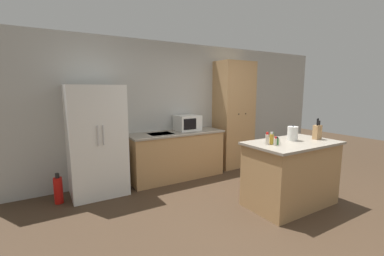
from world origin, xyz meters
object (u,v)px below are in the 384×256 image
at_px(knife_block, 317,132).
at_px(pantry_cabinet, 234,115).
at_px(spice_bottle_short_red, 267,139).
at_px(spice_bottle_orange_cap, 271,139).
at_px(spice_bottle_tall_dark, 275,141).
at_px(spice_bottle_pale_salt, 278,140).
at_px(kettle, 293,134).
at_px(spice_bottle_green_herb, 277,141).
at_px(fire_extinguisher, 58,190).
at_px(spice_bottle_amber_oil, 272,138).
at_px(microwave, 187,123).
at_px(refrigerator, 96,141).

bearing_deg(knife_block, pantry_cabinet, 88.20).
relative_size(spice_bottle_short_red, spice_bottle_orange_cap, 0.98).
relative_size(pantry_cabinet, knife_block, 7.05).
bearing_deg(spice_bottle_tall_dark, spice_bottle_pale_salt, 32.86).
distance_m(pantry_cabinet, kettle, 1.95).
distance_m(spice_bottle_green_herb, spice_bottle_orange_cap, 0.08).
height_order(pantry_cabinet, spice_bottle_short_red, pantry_cabinet).
xyz_separation_m(knife_block, spice_bottle_green_herb, (-0.83, 0.05, -0.07)).
relative_size(spice_bottle_pale_salt, spice_bottle_orange_cap, 0.47).
xyz_separation_m(knife_block, fire_extinguisher, (-3.44, 1.87, -0.86)).
height_order(pantry_cabinet, spice_bottle_pale_salt, pantry_cabinet).
bearing_deg(spice_bottle_tall_dark, spice_bottle_green_herb, 27.71).
bearing_deg(spice_bottle_short_red, spice_bottle_amber_oil, 11.54).
distance_m(microwave, spice_bottle_pale_salt, 1.96).
relative_size(refrigerator, microwave, 3.90).
height_order(spice_bottle_short_red, spice_bottle_pale_salt, spice_bottle_short_red).
height_order(spice_bottle_short_red, spice_bottle_amber_oil, spice_bottle_short_red).
bearing_deg(spice_bottle_orange_cap, kettle, 3.97).
bearing_deg(refrigerator, knife_block, -34.41).
relative_size(spice_bottle_amber_oil, kettle, 0.67).
bearing_deg(spice_bottle_amber_oil, spice_bottle_tall_dark, -119.33).
bearing_deg(spice_bottle_amber_oil, microwave, 98.12).
bearing_deg(kettle, fire_extinguisher, 150.14).
relative_size(microwave, spice_bottle_pale_salt, 5.59).
relative_size(spice_bottle_amber_oil, fire_extinguisher, 0.33).
bearing_deg(spice_bottle_short_red, spice_bottle_pale_salt, -0.21).
distance_m(refrigerator, fire_extinguisher, 0.91).
height_order(spice_bottle_orange_cap, kettle, kettle).
distance_m(pantry_cabinet, spice_bottle_tall_dark, 2.22).
height_order(refrigerator, kettle, refrigerator).
distance_m(knife_block, kettle, 0.42).
relative_size(spice_bottle_orange_cap, kettle, 0.75).
distance_m(knife_block, spice_bottle_short_red, 0.94).
distance_m(kettle, fire_extinguisher, 3.60).
height_order(refrigerator, spice_bottle_short_red, refrigerator).
relative_size(refrigerator, spice_bottle_amber_oil, 11.40).
height_order(knife_block, kettle, knife_block).
bearing_deg(pantry_cabinet, fire_extinguisher, -177.56).
bearing_deg(fire_extinguisher, spice_bottle_short_red, -34.73).
xyz_separation_m(refrigerator, microwave, (1.75, 0.11, 0.16)).
bearing_deg(spice_bottle_short_red, knife_block, -8.05).
xyz_separation_m(refrigerator, spice_bottle_tall_dark, (1.94, -1.93, 0.12)).
distance_m(spice_bottle_short_red, spice_bottle_amber_oil, 0.12).
xyz_separation_m(kettle, fire_extinguisher, (-3.03, 1.74, -0.85)).
bearing_deg(refrigerator, spice_bottle_green_herb, -43.23).
xyz_separation_m(spice_bottle_orange_cap, kettle, (0.48, 0.03, 0.02)).
height_order(spice_bottle_short_red, spice_bottle_green_herb, spice_bottle_short_red).
relative_size(spice_bottle_tall_dark, spice_bottle_pale_salt, 1.50).
bearing_deg(spice_bottle_green_herb, refrigerator, 136.77).
relative_size(knife_block, spice_bottle_green_herb, 3.05).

